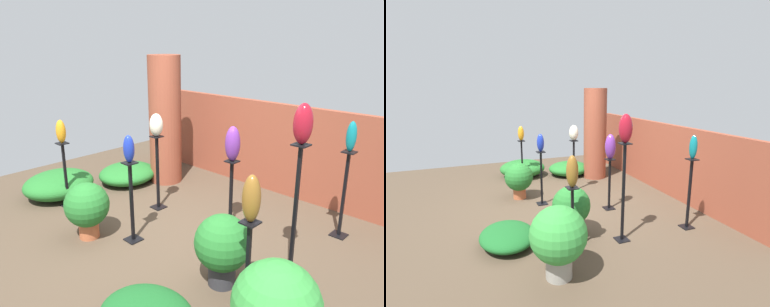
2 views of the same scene
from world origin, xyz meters
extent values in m
plane|color=#4C3D2D|center=(0.00, 0.00, 0.00)|extent=(8.00, 8.00, 0.00)
cube|color=brown|center=(0.00, 2.32, 0.77)|extent=(5.60, 0.12, 1.54)
cylinder|color=brown|center=(-1.56, 1.33, 1.14)|extent=(0.58, 0.58, 2.29)
cube|color=black|center=(1.61, -0.47, 0.48)|extent=(0.04, 0.04, 0.96)
cube|color=black|center=(1.61, -0.47, 0.95)|extent=(0.16, 0.16, 0.01)
cube|color=black|center=(-0.24, -0.44, 0.01)|extent=(0.20, 0.20, 0.01)
cube|color=black|center=(-0.24, -0.44, 0.54)|extent=(0.04, 0.04, 1.09)
cube|color=black|center=(-0.24, -0.44, 1.08)|extent=(0.16, 0.16, 0.02)
cube|color=black|center=(-1.84, -0.51, 0.01)|extent=(0.20, 0.20, 0.01)
cube|color=black|center=(-1.84, -0.51, 0.52)|extent=(0.04, 0.04, 1.04)
cube|color=black|center=(-1.84, -0.51, 1.03)|extent=(0.16, 0.16, 0.02)
cube|color=black|center=(1.66, 1.57, 0.01)|extent=(0.20, 0.20, 0.01)
cube|color=black|center=(1.66, 1.57, 0.60)|extent=(0.04, 0.04, 1.19)
cube|color=black|center=(1.66, 1.57, 1.18)|extent=(0.16, 0.16, 0.02)
cube|color=black|center=(0.46, 0.71, 0.01)|extent=(0.20, 0.20, 0.01)
cube|color=black|center=(0.46, 0.71, 0.50)|extent=(0.04, 0.04, 1.00)
cube|color=black|center=(0.46, 0.71, 0.99)|extent=(0.16, 0.16, 0.01)
cube|color=black|center=(-0.76, 0.44, 0.01)|extent=(0.20, 0.20, 0.01)
cube|color=black|center=(-0.76, 0.44, 0.58)|extent=(0.04, 0.04, 1.16)
cube|color=black|center=(-0.76, 0.44, 1.16)|extent=(0.16, 0.16, 0.02)
cube|color=black|center=(1.63, 0.34, 0.01)|extent=(0.20, 0.20, 0.01)
cube|color=black|center=(1.63, 0.34, 0.77)|extent=(0.04, 0.04, 1.53)
cube|color=black|center=(1.63, 0.34, 1.53)|extent=(0.16, 0.16, 0.02)
ellipsoid|color=brown|center=(1.61, -0.47, 1.19)|extent=(0.17, 0.17, 0.46)
ellipsoid|color=#192D9E|center=(-0.24, -0.44, 1.26)|extent=(0.14, 0.14, 0.35)
ellipsoid|color=orange|center=(-1.84, -0.51, 1.22)|extent=(0.14, 0.15, 0.36)
ellipsoid|color=#0F727A|center=(1.66, 1.57, 1.39)|extent=(0.13, 0.12, 0.39)
ellipsoid|color=#6B2D8C|center=(0.46, 0.71, 1.23)|extent=(0.21, 0.20, 0.47)
ellipsoid|color=beige|center=(-0.76, 0.44, 1.33)|extent=(0.20, 0.20, 0.34)
ellipsoid|color=maroon|center=(1.63, 0.34, 1.74)|extent=(0.19, 0.20, 0.42)
sphere|color=#338C38|center=(2.15, -0.85, 0.58)|extent=(0.72, 0.72, 0.72)
cylinder|color=#2D2D33|center=(1.18, -0.33, 0.12)|extent=(0.30, 0.30, 0.24)
sphere|color=#236B28|center=(1.18, -0.33, 0.50)|extent=(0.61, 0.61, 0.61)
cylinder|color=#B25B38|center=(-0.74, -0.80, 0.11)|extent=(0.26, 0.26, 0.22)
sphere|color=#236B28|center=(-0.74, -0.80, 0.47)|extent=(0.59, 0.59, 0.59)
ellipsoid|color=#236B28|center=(-1.98, 0.76, 0.17)|extent=(0.96, 1.08, 0.35)
ellipsoid|color=#236B28|center=(-2.30, -0.42, 0.21)|extent=(1.03, 1.17, 0.43)
camera|label=1|loc=(3.38, -3.05, 2.57)|focal=35.00mm
camera|label=2|loc=(5.33, -1.85, 2.33)|focal=28.00mm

